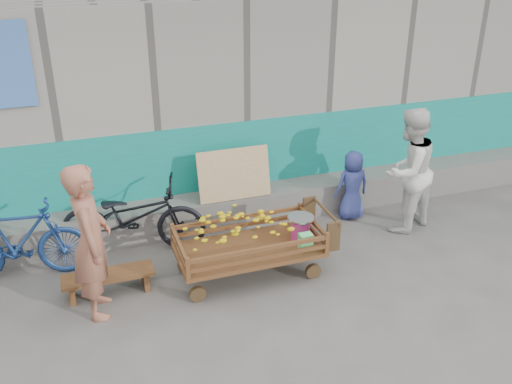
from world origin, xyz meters
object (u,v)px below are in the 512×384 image
object	(u,v)px
bench	(108,279)
vendor_man	(91,242)
bicycle_blue	(19,241)
banana_cart	(246,237)
bicycle_dark	(133,216)
child	(352,185)
woman	(408,171)

from	to	relation	value
bench	vendor_man	xyz separation A→B (m)	(-0.13, -0.30, 0.69)
bicycle_blue	banana_cart	bearing A→B (deg)	-100.54
bicycle_dark	banana_cart	bearing A→B (deg)	-116.00
banana_cart	bicycle_dark	world-z (taller)	bicycle_dark
bench	child	xyz separation A→B (m)	(3.50, 0.77, 0.32)
woman	bicycle_blue	bearing A→B (deg)	-26.46
bench	vendor_man	bearing A→B (deg)	-114.03
banana_cart	child	distance (m)	2.12
vendor_man	woman	size ratio (longest dim) A/B	1.01
bench	woman	xyz separation A→B (m)	(4.04, 0.25, 0.68)
banana_cart	bicycle_blue	bearing A→B (deg)	161.34
banana_cart	bicycle_blue	world-z (taller)	bicycle_blue
bench	banana_cart	bearing A→B (deg)	-6.42
child	banana_cart	bearing A→B (deg)	27.39
bench	vendor_man	size ratio (longest dim) A/B	0.59
bench	bicycle_blue	xyz separation A→B (m)	(-0.93, 0.68, 0.30)
child	woman	bearing A→B (deg)	137.19
bench	bicycle_dark	bearing A→B (deg)	63.71
bench	child	distance (m)	3.60
banana_cart	bicycle_dark	distance (m)	1.58
vendor_man	bicycle_blue	size ratio (longest dim) A/B	1.07
vendor_man	woman	xyz separation A→B (m)	(4.17, 0.56, -0.01)
woman	banana_cart	bearing A→B (deg)	-11.47
child	bicycle_dark	size ratio (longest dim) A/B	0.55
child	bicycle_dark	distance (m)	3.07
banana_cart	woman	distance (m)	2.49
banana_cart	child	size ratio (longest dim) A/B	1.85
bench	bicycle_dark	size ratio (longest dim) A/B	0.56
banana_cart	bicycle_blue	size ratio (longest dim) A/B	1.14
vendor_man	bicycle_dark	size ratio (longest dim) A/B	0.95
woman	child	world-z (taller)	woman
banana_cart	bicycle_dark	size ratio (longest dim) A/B	1.02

